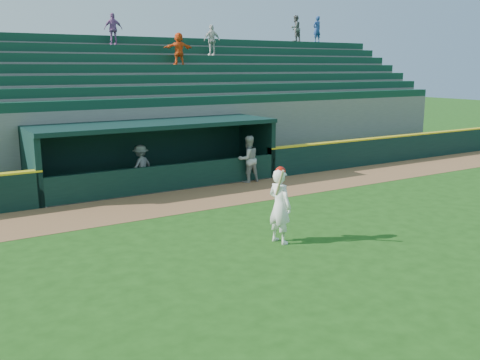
{
  "coord_description": "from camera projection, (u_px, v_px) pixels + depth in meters",
  "views": [
    {
      "loc": [
        -7.99,
        -11.27,
        4.51
      ],
      "look_at": [
        0.0,
        1.6,
        1.3
      ],
      "focal_mm": 40.0,
      "sensor_mm": 36.0,
      "label": 1
    }
  ],
  "objects": [
    {
      "name": "ground",
      "position": [
        271.0,
        237.0,
        14.43
      ],
      "size": [
        120.0,
        120.0,
        0.0
      ],
      "primitive_type": "plane",
      "color": "#1B4711",
      "rests_on": "ground"
    },
    {
      "name": "warning_track",
      "position": [
        190.0,
        200.0,
        18.5
      ],
      "size": [
        40.0,
        3.0,
        0.01
      ],
      "primitive_type": "cube",
      "color": "brown",
      "rests_on": "ground"
    },
    {
      "name": "field_wall_right",
      "position": [
        400.0,
        149.0,
        26.07
      ],
      "size": [
        15.5,
        0.3,
        1.2
      ],
      "primitive_type": "cube",
      "color": "black",
      "rests_on": "ground"
    },
    {
      "name": "wall_stripe_right",
      "position": [
        400.0,
        136.0,
        25.94
      ],
      "size": [
        15.5,
        0.32,
        0.06
      ],
      "primitive_type": "cube",
      "color": "yellow",
      "rests_on": "field_wall_right"
    },
    {
      "name": "dugout_player_front",
      "position": [
        248.0,
        159.0,
        21.2
      ],
      "size": [
        0.91,
        0.71,
        1.86
      ],
      "primitive_type": "imported",
      "rotation": [
        0.0,
        0.0,
        3.13
      ],
      "color": "#ABABA6",
      "rests_on": "ground"
    },
    {
      "name": "dugout_player_inside",
      "position": [
        141.0,
        166.0,
        20.47
      ],
      "size": [
        1.19,
        0.97,
        1.6
      ],
      "primitive_type": "imported",
      "rotation": [
        0.0,
        0.0,
        3.57
      ],
      "color": "#ADADA7",
      "rests_on": "ground"
    },
    {
      "name": "dugout",
      "position": [
        153.0,
        150.0,
        20.8
      ],
      "size": [
        9.4,
        2.8,
        2.46
      ],
      "color": "slate",
      "rests_on": "ground"
    },
    {
      "name": "stands",
      "position": [
        113.0,
        114.0,
        24.38
      ],
      "size": [
        34.5,
        6.25,
        7.49
      ],
      "color": "slate",
      "rests_on": "ground"
    },
    {
      "name": "batter_at_plate",
      "position": [
        280.0,
        205.0,
        13.82
      ],
      "size": [
        0.59,
        0.87,
        2.04
      ],
      "color": "white",
      "rests_on": "ground"
    }
  ]
}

